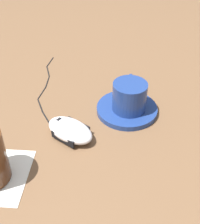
# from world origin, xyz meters

# --- Properties ---
(ground_plane) EXTENTS (3.00, 3.00, 0.00)m
(ground_plane) POSITION_xyz_m (0.00, 0.00, 0.00)
(ground_plane) COLOR brown
(saucer) EXTENTS (0.13, 0.13, 0.01)m
(saucer) POSITION_xyz_m (-0.12, -0.10, 0.01)
(saucer) COLOR navy
(saucer) RESTS_ON ground
(coffee_cup) EXTENTS (0.07, 0.10, 0.06)m
(coffee_cup) POSITION_xyz_m (-0.13, -0.10, 0.04)
(coffee_cup) COLOR navy
(coffee_cup) RESTS_ON saucer
(computer_mouse) EXTENTS (0.12, 0.10, 0.03)m
(computer_mouse) POSITION_xyz_m (-0.01, -0.01, 0.02)
(computer_mouse) COLOR silver
(computer_mouse) RESTS_ON ground
(mouse_cable) EXTENTS (0.06, 0.29, 0.00)m
(mouse_cable) POSITION_xyz_m (0.07, -0.18, 0.00)
(mouse_cable) COLOR black
(mouse_cable) RESTS_ON ground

